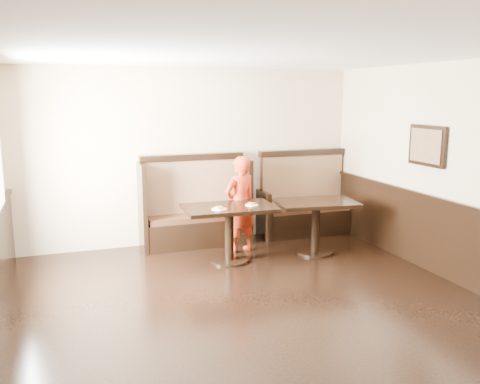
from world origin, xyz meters
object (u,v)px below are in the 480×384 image
booth_neighbor (304,206)px  table_neighbor (316,214)px  table_main (229,219)px  booth_main (195,212)px  child (240,204)px

booth_neighbor → table_neighbor: (-0.36, -1.08, 0.13)m
table_main → table_neighbor: table_main is taller
booth_main → booth_neighbor: same height
table_neighbor → child: (-1.04, 0.47, 0.13)m
booth_neighbor → child: size_ratio=1.12×
booth_neighbor → table_neighbor: size_ratio=1.30×
table_main → child: (0.31, 0.41, 0.11)m
table_main → table_neighbor: (1.35, -0.06, -0.02)m
booth_neighbor → table_main: bearing=-149.1°
child → booth_neighbor: bearing=-174.6°
table_neighbor → child: bearing=164.4°
booth_main → table_neighbor: 1.93m
child → table_neighbor: bearing=137.5°
booth_main → booth_neighbor: (1.95, -0.00, -0.05)m
booth_main → table_neighbor: bearing=-34.2°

